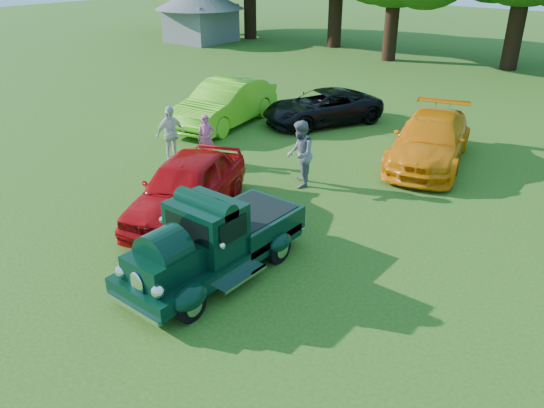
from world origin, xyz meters
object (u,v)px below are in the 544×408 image
Objects in this scene: back_car_lime at (225,103)px; back_car_black at (322,107)px; back_car_orange at (430,140)px; spectator_grey at (300,154)px; gazebo at (200,7)px; spectator_pink at (206,139)px; hero_pickup at (215,242)px; spectator_white at (170,134)px; red_convertible at (187,187)px.

back_car_lime reaches higher than back_car_black.
back_car_black is 5.18m from back_car_orange.
spectator_grey is 0.30× the size of gazebo.
back_car_orange is 7.01m from spectator_pink.
back_car_orange is at bearing -5.33° from spectator_pink.
back_car_lime is at bearing -113.47° from back_car_black.
hero_pickup is 0.83× the size of back_car_orange.
spectator_white reaches higher than back_car_lime.
spectator_white is (-0.91, -0.66, 0.13)m from spectator_pink.
back_car_orange is (3.18, 7.32, -0.03)m from red_convertible.
spectator_white is 0.28× the size of gazebo.
spectator_white is (-1.44, -6.39, 0.25)m from back_car_black.
hero_pickup is 0.93× the size of back_car_black.
red_convertible is 7.98m from back_car_orange.
spectator_white is at bearing -46.59° from gazebo.
spectator_pink is (-4.73, 4.47, 0.03)m from hero_pickup.
back_car_lime is 3.72m from back_car_black.
spectator_grey is (1.07, 3.30, 0.17)m from red_convertible.
spectator_pink is (-0.53, -5.72, 0.12)m from back_car_black.
spectator_white is at bearing -111.75° from spectator_grey.
spectator_grey is at bearing -38.55° from gazebo.
back_car_black is 3.05× the size of spectator_pink.
back_car_lime is (-4.60, 6.27, 0.06)m from red_convertible.
red_convertible is at bearing -52.39° from spectator_grey.
back_car_black is at bearing 41.25° from spectator_pink.
gazebo reaches higher than back_car_black.
red_convertible is 2.41× the size of spectator_grey.
back_car_orange is 2.90× the size of spectator_white.
back_car_orange is at bearing 117.89° from spectator_grey.
spectator_white is (-3.25, 2.33, 0.11)m from red_convertible.
back_car_orange is 26.77m from gazebo.
hero_pickup is 11.03m from back_car_black.
gazebo is at bearing 136.34° from back_car_orange.
back_car_lime is 1.10× the size of back_car_black.
hero_pickup is at bearing -118.66° from spectator_white.
back_car_black is at bearing -32.10° from gazebo.
red_convertible is at bearing -45.07° from gazebo.
spectator_grey is 27.25m from gazebo.
hero_pickup is 8.84m from back_car_orange.
back_car_lime is 0.98× the size of back_car_orange.
red_convertible is at bearing -120.29° from spectator_white.
hero_pickup reaches higher than back_car_orange.
spectator_pink is at bearing -48.62° from spectator_white.
red_convertible is 3.47m from spectator_grey.
back_car_orange is 0.81× the size of gazebo.
red_convertible reaches higher than spectator_pink.
back_car_orange is 8.14m from spectator_white.
back_car_lime is at bearing 172.98° from back_car_orange.
spectator_grey reaches higher than back_car_lime.
back_car_black is 5.75m from spectator_pink.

